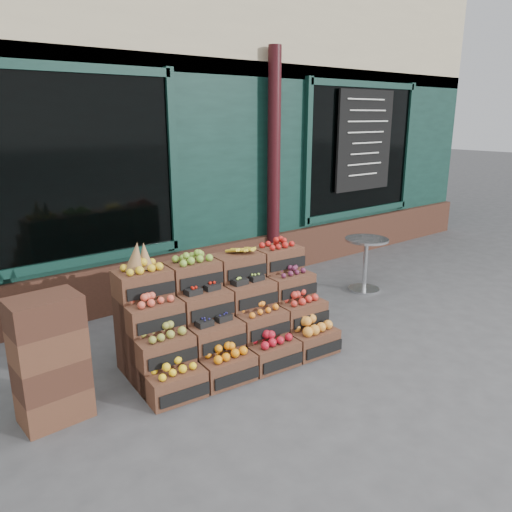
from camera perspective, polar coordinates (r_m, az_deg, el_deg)
ground at (r=5.28m, az=6.55°, el=-10.17°), size 60.00×60.00×0.00m
shop_facade at (r=9.09m, az=-17.26°, el=15.70°), size 12.00×6.24×4.80m
crate_display at (r=4.90m, az=-3.42°, el=-7.32°), size 2.06×1.13×1.24m
spare_crates at (r=4.18m, az=-22.51°, el=-10.91°), size 0.52×0.37×1.02m
bistro_table at (r=6.85m, az=12.41°, el=-0.26°), size 0.58×0.58×0.73m
shopkeeper at (r=6.40m, az=-22.93°, el=2.98°), size 0.87×0.73×2.04m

